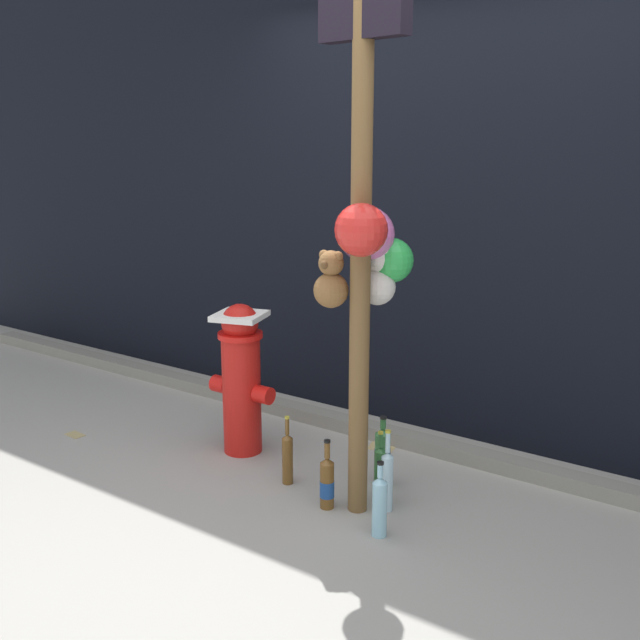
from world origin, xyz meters
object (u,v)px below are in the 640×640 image
object	(u,v)px
memorial_post	(365,217)
bottle_2	(380,505)
fire_hydrant	(241,375)
bottle_0	(288,457)
bottle_4	(380,472)
bottle_3	(326,483)
bottle_1	(382,456)
bottle_5	(387,479)

from	to	relation	value
memorial_post	bottle_2	world-z (taller)	memorial_post
fire_hydrant	bottle_0	size ratio (longest dim) A/B	2.34
fire_hydrant	bottle_2	distance (m)	1.21
bottle_0	bottle_4	size ratio (longest dim) A/B	1.02
fire_hydrant	bottle_2	size ratio (longest dim) A/B	2.40
memorial_post	bottle_4	distance (m)	1.26
bottle_2	bottle_3	distance (m)	0.35
bottle_0	bottle_3	size ratio (longest dim) A/B	1.05
bottle_1	bottle_3	world-z (taller)	bottle_1
bottle_2	bottle_1	bearing A→B (deg)	118.88
bottle_2	bottle_5	xyz separation A→B (m)	(-0.09, 0.22, 0.01)
bottle_1	bottle_4	xyz separation A→B (m)	(0.08, -0.15, -0.01)
memorial_post	bottle_4	world-z (taller)	memorial_post
bottle_3	bottle_4	world-z (taller)	bottle_4
bottle_0	bottle_3	world-z (taller)	bottle_0
memorial_post	bottle_3	world-z (taller)	memorial_post
bottle_1	bottle_5	bearing A→B (deg)	-55.13
fire_hydrant	bottle_0	distance (m)	0.58
fire_hydrant	bottle_4	xyz separation A→B (m)	(0.94, -0.07, -0.30)
bottle_3	bottle_4	xyz separation A→B (m)	(0.17, 0.21, 0.02)
bottle_2	bottle_5	distance (m)	0.24
fire_hydrant	bottle_2	bearing A→B (deg)	-18.02
bottle_3	bottle_5	world-z (taller)	bottle_5
bottle_0	bottle_5	xyz separation A→B (m)	(0.56, 0.04, 0.02)
memorial_post	fire_hydrant	size ratio (longest dim) A/B	2.91
bottle_5	fire_hydrant	bearing A→B (deg)	172.29
fire_hydrant	memorial_post	bearing A→B (deg)	-11.00
memorial_post	fire_hydrant	distance (m)	1.32
bottle_5	bottle_3	bearing A→B (deg)	-150.39
bottle_0	bottle_3	bearing A→B (deg)	-17.76
memorial_post	bottle_2	bearing A→B (deg)	-41.46
bottle_0	bottle_4	bearing A→B (deg)	13.29
memorial_post	bottle_1	xyz separation A→B (m)	(-0.04, 0.26, -1.24)
fire_hydrant	bottle_5	distance (m)	1.07
memorial_post	bottle_5	size ratio (longest dim) A/B	6.10
bottle_2	bottle_0	bearing A→B (deg)	164.64
bottle_1	bottle_4	bearing A→B (deg)	-63.95
bottle_5	memorial_post	bearing A→B (deg)	-162.95
memorial_post	fire_hydrant	xyz separation A→B (m)	(-0.90, 0.17, -0.95)
memorial_post	bottle_2	distance (m)	1.28
memorial_post	bottle_3	distance (m)	1.28
bottle_0	bottle_2	world-z (taller)	bottle_0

